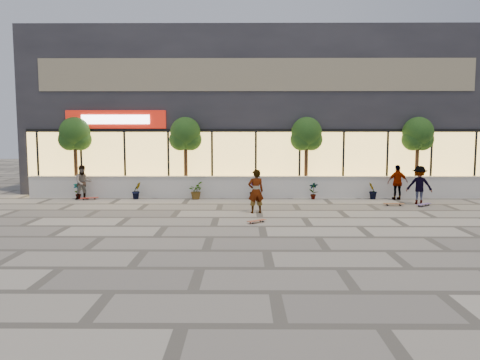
{
  "coord_description": "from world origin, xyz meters",
  "views": [
    {
      "loc": [
        -0.62,
        -15.53,
        3.16
      ],
      "look_at": [
        -0.76,
        2.68,
        1.3
      ],
      "focal_mm": 35.0,
      "sensor_mm": 36.0,
      "label": 1
    }
  ],
  "objects_px": {
    "skater_left": "(83,182)",
    "skateboard_center": "(257,221)",
    "tree_midwest": "(185,136)",
    "skater_right_near": "(398,182)",
    "skateboard_right_near": "(394,204)",
    "tree_mideast": "(306,136)",
    "skateboard_left": "(89,198)",
    "tree_west": "(75,136)",
    "skateboard_right_far": "(424,204)",
    "skater_center": "(256,191)",
    "skater_right_far": "(419,185)",
    "tree_east": "(418,136)"
  },
  "relations": [
    {
      "from": "tree_west",
      "to": "skateboard_center",
      "type": "distance_m",
      "value": 11.7
    },
    {
      "from": "tree_east",
      "to": "skateboard_left",
      "type": "relative_size",
      "value": 4.62
    },
    {
      "from": "skater_center",
      "to": "skater_right_far",
      "type": "distance_m",
      "value": 7.67
    },
    {
      "from": "tree_midwest",
      "to": "skateboard_left",
      "type": "xyz_separation_m",
      "value": [
        -4.39,
        -1.5,
        -2.9
      ]
    },
    {
      "from": "tree_west",
      "to": "skater_left",
      "type": "relative_size",
      "value": 2.42
    },
    {
      "from": "skateboard_left",
      "to": "tree_west",
      "type": "bearing_deg",
      "value": 102.91
    },
    {
      "from": "skater_right_far",
      "to": "skateboard_right_far",
      "type": "distance_m",
      "value": 0.98
    },
    {
      "from": "tree_midwest",
      "to": "skater_center",
      "type": "xyz_separation_m",
      "value": [
        3.36,
        -5.07,
        -2.12
      ]
    },
    {
      "from": "tree_west",
      "to": "skater_left",
      "type": "xyz_separation_m",
      "value": [
        0.82,
        -1.4,
        -2.18
      ]
    },
    {
      "from": "tree_midwest",
      "to": "skater_right_far",
      "type": "distance_m",
      "value": 11.19
    },
    {
      "from": "skateboard_left",
      "to": "skateboard_right_near",
      "type": "xyz_separation_m",
      "value": [
        13.76,
        -1.72,
        0.0
      ]
    },
    {
      "from": "skateboard_center",
      "to": "skateboard_right_far",
      "type": "height_order",
      "value": "skateboard_right_far"
    },
    {
      "from": "skater_left",
      "to": "skateboard_center",
      "type": "distance_m",
      "value": 9.86
    },
    {
      "from": "tree_west",
      "to": "skateboard_right_near",
      "type": "bearing_deg",
      "value": -12.21
    },
    {
      "from": "tree_west",
      "to": "skater_left",
      "type": "distance_m",
      "value": 2.71
    },
    {
      "from": "tree_midwest",
      "to": "skater_right_near",
      "type": "xyz_separation_m",
      "value": [
        10.12,
        -1.4,
        -2.16
      ]
    },
    {
      "from": "tree_west",
      "to": "tree_east",
      "type": "xyz_separation_m",
      "value": [
        17.0,
        0.0,
        0.0
      ]
    },
    {
      "from": "skater_center",
      "to": "tree_east",
      "type": "bearing_deg",
      "value": -162.0
    },
    {
      "from": "tree_west",
      "to": "tree_east",
      "type": "height_order",
      "value": "same"
    },
    {
      "from": "skateboard_left",
      "to": "skateboard_right_far",
      "type": "distance_m",
      "value": 15.14
    },
    {
      "from": "skater_right_far",
      "to": "skateboard_right_near",
      "type": "height_order",
      "value": "skater_right_far"
    },
    {
      "from": "tree_mideast",
      "to": "skateboard_left",
      "type": "bearing_deg",
      "value": -171.78
    },
    {
      "from": "skater_center",
      "to": "skateboard_right_near",
      "type": "xyz_separation_m",
      "value": [
        6.01,
        1.86,
        -0.77
      ]
    },
    {
      "from": "skater_right_near",
      "to": "tree_west",
      "type": "bearing_deg",
      "value": -9.77
    },
    {
      "from": "tree_mideast",
      "to": "skateboard_right_far",
      "type": "relative_size",
      "value": 4.85
    },
    {
      "from": "tree_mideast",
      "to": "skateboard_right_far",
      "type": "xyz_separation_m",
      "value": [
        4.64,
        -3.31,
        -2.9
      ]
    },
    {
      "from": "skater_center",
      "to": "skater_right_near",
      "type": "height_order",
      "value": "skater_center"
    },
    {
      "from": "skater_left",
      "to": "skateboard_left",
      "type": "bearing_deg",
      "value": -47.09
    },
    {
      "from": "tree_mideast",
      "to": "skateboard_left",
      "type": "distance_m",
      "value": 10.89
    },
    {
      "from": "skateboard_center",
      "to": "skateboard_right_far",
      "type": "bearing_deg",
      "value": -12.64
    },
    {
      "from": "tree_west",
      "to": "tree_mideast",
      "type": "xyz_separation_m",
      "value": [
        11.5,
        0.0,
        0.0
      ]
    },
    {
      "from": "skater_center",
      "to": "skater_right_far",
      "type": "xyz_separation_m",
      "value": [
        7.28,
        2.39,
        -0.02
      ]
    },
    {
      "from": "skateboard_right_near",
      "to": "skater_center",
      "type": "bearing_deg",
      "value": -157.52
    },
    {
      "from": "tree_midwest",
      "to": "skater_left",
      "type": "xyz_separation_m",
      "value": [
        -4.68,
        -1.4,
        -2.18
      ]
    },
    {
      "from": "tree_west",
      "to": "skateboard_right_far",
      "type": "bearing_deg",
      "value": -11.59
    },
    {
      "from": "skater_right_near",
      "to": "skateboard_right_near",
      "type": "xyz_separation_m",
      "value": [
        -0.74,
        -1.82,
        -0.74
      ]
    },
    {
      "from": "skater_center",
      "to": "skateboard_right_near",
      "type": "bearing_deg",
      "value": -176.78
    },
    {
      "from": "skater_right_near",
      "to": "skateboard_center",
      "type": "height_order",
      "value": "skater_right_near"
    },
    {
      "from": "tree_midwest",
      "to": "tree_east",
      "type": "bearing_deg",
      "value": 0.0
    },
    {
      "from": "skateboard_right_far",
      "to": "skateboard_right_near",
      "type": "bearing_deg",
      "value": 137.04
    },
    {
      "from": "tree_mideast",
      "to": "skater_right_far",
      "type": "xyz_separation_m",
      "value": [
        4.65,
        -2.69,
        -2.14
      ]
    },
    {
      "from": "tree_midwest",
      "to": "tree_mideast",
      "type": "relative_size",
      "value": 1.0
    },
    {
      "from": "tree_west",
      "to": "tree_midwest",
      "type": "xyz_separation_m",
      "value": [
        5.5,
        0.0,
        0.0
      ]
    },
    {
      "from": "skater_right_far",
      "to": "skateboard_center",
      "type": "height_order",
      "value": "skater_right_far"
    },
    {
      "from": "tree_midwest",
      "to": "skateboard_right_near",
      "type": "distance_m",
      "value": 10.33
    },
    {
      "from": "tree_mideast",
      "to": "skater_left",
      "type": "distance_m",
      "value": 10.99
    },
    {
      "from": "skateboard_center",
      "to": "skateboard_left",
      "type": "xyz_separation_m",
      "value": [
        -7.73,
        5.59,
        0.01
      ]
    },
    {
      "from": "tree_midwest",
      "to": "skateboard_right_far",
      "type": "distance_m",
      "value": 11.51
    },
    {
      "from": "skater_right_far",
      "to": "skater_right_near",
      "type": "bearing_deg",
      "value": -53.13
    },
    {
      "from": "tree_east",
      "to": "skateboard_right_far",
      "type": "height_order",
      "value": "tree_east"
    }
  ]
}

